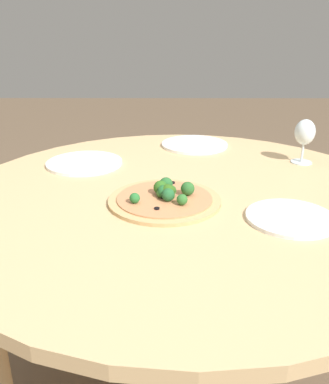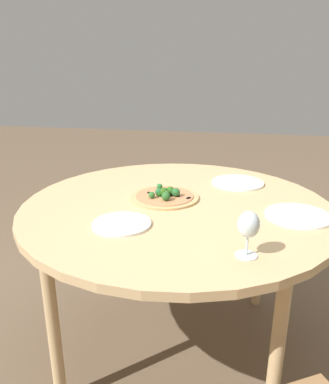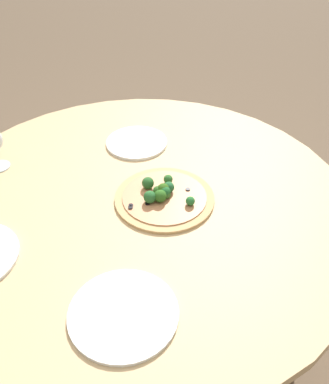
# 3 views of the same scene
# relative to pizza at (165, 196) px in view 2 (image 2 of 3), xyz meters

# --- Properties ---
(ground_plane) EXTENTS (12.00, 12.00, 0.00)m
(ground_plane) POSITION_rel_pizza_xyz_m (0.06, -0.05, -0.77)
(ground_plane) COLOR brown
(dining_table) EXTENTS (1.35, 1.35, 0.76)m
(dining_table) POSITION_rel_pizza_xyz_m (0.06, -0.05, -0.07)
(dining_table) COLOR tan
(dining_table) RESTS_ON ground_plane
(pizza) EXTENTS (0.31, 0.31, 0.05)m
(pizza) POSITION_rel_pizza_xyz_m (0.00, 0.00, 0.00)
(pizza) COLOR tan
(pizza) RESTS_ON dining_table
(wine_glass) EXTENTS (0.07, 0.07, 0.15)m
(wine_glass) POSITION_rel_pizza_xyz_m (0.35, -0.47, 0.09)
(wine_glass) COLOR silver
(wine_glass) RESTS_ON dining_table
(plate_near) EXTENTS (0.22, 0.22, 0.01)m
(plate_near) POSITION_rel_pizza_xyz_m (-0.11, -0.31, -0.01)
(plate_near) COLOR white
(plate_near) RESTS_ON dining_table
(plate_far) EXTENTS (0.26, 0.26, 0.01)m
(plate_far) POSITION_rel_pizza_xyz_m (0.56, -0.11, -0.01)
(plate_far) COLOR white
(plate_far) RESTS_ON dining_table
(plate_side) EXTENTS (0.26, 0.26, 0.01)m
(plate_side) POSITION_rel_pizza_xyz_m (0.33, 0.28, -0.01)
(plate_side) COLOR white
(plate_side) RESTS_ON dining_table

